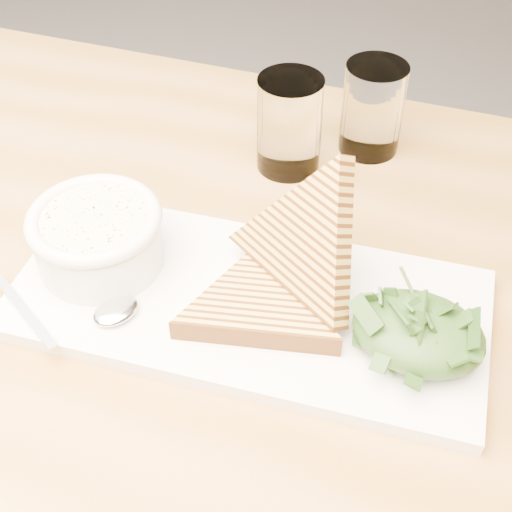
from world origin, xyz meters
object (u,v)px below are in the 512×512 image
at_px(soup_bowl, 99,243).
at_px(glass_far, 372,109).
at_px(glass_near, 289,124).
at_px(table_top, 176,297).
at_px(platter, 247,303).

bearing_deg(soup_bowl, glass_far, 59.59).
xyz_separation_m(soup_bowl, glass_near, (0.10, 0.23, 0.02)).
xyz_separation_m(soup_bowl, glass_far, (0.18, 0.30, 0.01)).
height_order(table_top, platter, platter).
bearing_deg(glass_far, soup_bowl, -120.41).
xyz_separation_m(platter, soup_bowl, (-0.15, -0.01, 0.03)).
bearing_deg(platter, table_top, 178.32).
height_order(platter, soup_bowl, soup_bowl).
bearing_deg(glass_near, glass_far, 42.73).
distance_m(soup_bowl, glass_near, 0.25).
height_order(soup_bowl, glass_near, glass_near).
bearing_deg(soup_bowl, glass_near, 66.26).
bearing_deg(glass_far, platter, -95.65).
height_order(soup_bowl, glass_far, glass_far).
bearing_deg(table_top, glass_near, 81.52).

